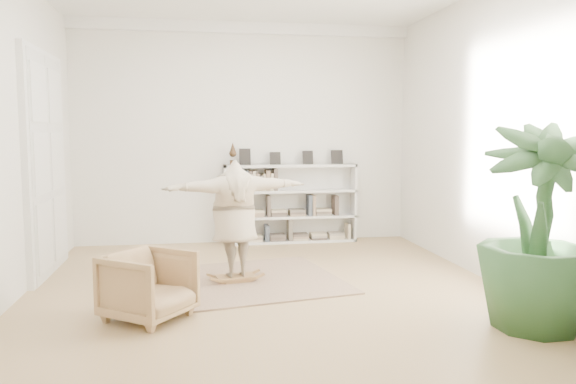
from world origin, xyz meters
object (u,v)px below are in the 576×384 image
object	(u,v)px
armchair	(149,286)
rocker_board	(235,277)
bookshelf	(290,204)
person	(235,215)
houseplant	(538,227)

from	to	relation	value
armchair	rocker_board	world-z (taller)	armchair
bookshelf	person	distance (m)	2.66
armchair	person	world-z (taller)	person
person	houseplant	world-z (taller)	houseplant
bookshelf	person	bearing A→B (deg)	-114.17
armchair	bookshelf	bearing A→B (deg)	8.43
armchair	houseplant	world-z (taller)	houseplant
armchair	person	distance (m)	1.61
rocker_board	person	size ratio (longest dim) A/B	0.29
bookshelf	houseplant	xyz separation A→B (m)	(1.56, -4.49, 0.33)
rocker_board	houseplant	size ratio (longest dim) A/B	0.26
bookshelf	armchair	xyz separation A→B (m)	(-2.02, -3.65, -0.30)
armchair	rocker_board	bearing A→B (deg)	0.19
person	rocker_board	bearing A→B (deg)	-100.57
bookshelf	armchair	size ratio (longest dim) A/B	2.97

